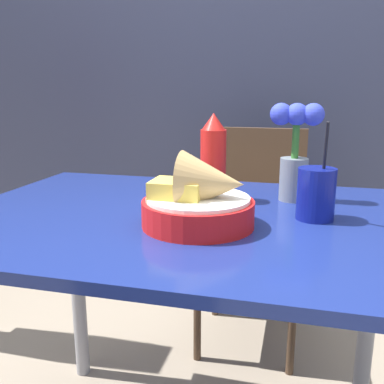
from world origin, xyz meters
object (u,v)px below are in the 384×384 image
object	(u,v)px
chair_far_window	(254,217)
ketchup_bottle	(213,159)
flower_vase	(295,148)
food_basket	(202,200)
drink_cup	(316,195)

from	to	relation	value
chair_far_window	ketchup_bottle	world-z (taller)	ketchup_bottle
chair_far_window	flower_vase	distance (m)	0.73
ketchup_bottle	flower_vase	xyz separation A→B (m)	(0.21, 0.05, 0.03)
chair_far_window	food_basket	xyz separation A→B (m)	(-0.02, -0.88, 0.30)
drink_cup	flower_vase	size ratio (longest dim) A/B	0.88
ketchup_bottle	drink_cup	world-z (taller)	ketchup_bottle
chair_far_window	drink_cup	xyz separation A→B (m)	(0.21, -0.77, 0.30)
food_basket	flower_vase	world-z (taller)	flower_vase
chair_far_window	flower_vase	size ratio (longest dim) A/B	3.50
chair_far_window	ketchup_bottle	distance (m)	0.75
food_basket	flower_vase	xyz separation A→B (m)	(0.18, 0.28, 0.08)
flower_vase	drink_cup	bearing A→B (deg)	-71.87
chair_far_window	drink_cup	distance (m)	0.85
flower_vase	food_basket	bearing A→B (deg)	-123.54
drink_cup	ketchup_bottle	bearing A→B (deg)	156.56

